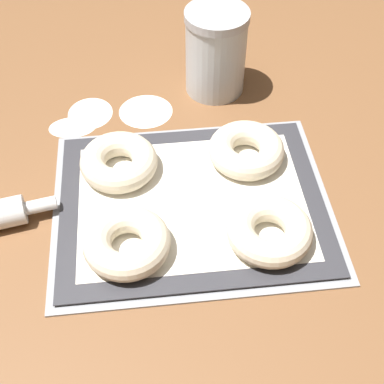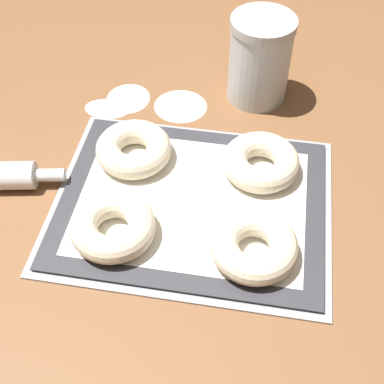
{
  "view_description": "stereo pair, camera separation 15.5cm",
  "coord_description": "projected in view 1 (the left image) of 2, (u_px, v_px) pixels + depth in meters",
  "views": [
    {
      "loc": [
        -0.07,
        -0.58,
        0.68
      ],
      "look_at": [
        -0.01,
        -0.02,
        0.03
      ],
      "focal_mm": 50.0,
      "sensor_mm": 36.0,
      "label": 1
    },
    {
      "loc": [
        0.08,
        -0.58,
        0.68
      ],
      "look_at": [
        -0.01,
        -0.02,
        0.03
      ],
      "focal_mm": 50.0,
      "sensor_mm": 36.0,
      "label": 2
    }
  ],
  "objects": [
    {
      "name": "baking_tray",
      "position": [
        192.0,
        203.0,
        0.88
      ],
      "size": [
        0.46,
        0.37,
        0.01
      ],
      "color": "#93969B",
      "rests_on": "ground_plane"
    },
    {
      "name": "baking_mat",
      "position": [
        192.0,
        201.0,
        0.88
      ],
      "size": [
        0.43,
        0.34,
        0.0
      ],
      "color": "#333338",
      "rests_on": "baking_tray"
    },
    {
      "name": "bagel_back_left",
      "position": [
        119.0,
        162.0,
        0.91
      ],
      "size": [
        0.13,
        0.13,
        0.04
      ],
      "color": "beige",
      "rests_on": "baking_mat"
    },
    {
      "name": "flour_patch_far",
      "position": [
        146.0,
        111.0,
        1.04
      ],
      "size": [
        0.1,
        0.1,
        0.0
      ],
      "color": "white",
      "rests_on": "ground_plane"
    },
    {
      "name": "flour_patch_near",
      "position": [
        90.0,
        113.0,
        1.04
      ],
      "size": [
        0.09,
        0.09,
        0.0
      ],
      "color": "white",
      "rests_on": "ground_plane"
    },
    {
      "name": "bagel_back_right",
      "position": [
        246.0,
        150.0,
        0.93
      ],
      "size": [
        0.13,
        0.13,
        0.04
      ],
      "color": "beige",
      "rests_on": "baking_mat"
    },
    {
      "name": "ground_plane",
      "position": [
        198.0,
        196.0,
        0.9
      ],
      "size": [
        2.8,
        2.8,
        0.0
      ],
      "primitive_type": "plane",
      "color": "brown"
    },
    {
      "name": "flour_canister",
      "position": [
        216.0,
        52.0,
        1.03
      ],
      "size": [
        0.12,
        0.12,
        0.17
      ],
      "color": "silver",
      "rests_on": "ground_plane"
    },
    {
      "name": "flour_patch_side",
      "position": [
        72.0,
        127.0,
        1.01
      ],
      "size": [
        0.09,
        0.06,
        0.0
      ],
      "color": "white",
      "rests_on": "ground_plane"
    },
    {
      "name": "bagel_front_right",
      "position": [
        269.0,
        231.0,
        0.81
      ],
      "size": [
        0.13,
        0.13,
        0.04
      ],
      "color": "beige",
      "rests_on": "baking_mat"
    },
    {
      "name": "bagel_front_left",
      "position": [
        127.0,
        243.0,
        0.8
      ],
      "size": [
        0.13,
        0.13,
        0.04
      ],
      "color": "beige",
      "rests_on": "baking_mat"
    }
  ]
}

